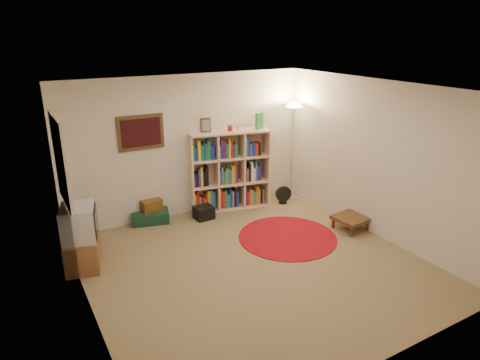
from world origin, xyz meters
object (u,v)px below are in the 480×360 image
object	(u,v)px
suitcase	(150,216)
side_table	(351,219)
floor_lamp	(294,120)
bookshelf	(228,171)
tv_stand	(81,238)
floor_fan	(283,195)

from	to	relation	value
suitcase	side_table	bearing A→B (deg)	-19.27
floor_lamp	bookshelf	bearing A→B (deg)	170.44
bookshelf	tv_stand	xyz separation A→B (m)	(-2.82, -0.90, -0.27)
floor_lamp	floor_fan	xyz separation A→B (m)	(-0.29, -0.16, -1.41)
floor_fan	suitcase	distance (m)	2.56
floor_lamp	tv_stand	distance (m)	4.33
tv_stand	suitcase	size ratio (longest dim) A/B	1.29
suitcase	side_table	xyz separation A→B (m)	(2.83, -1.98, 0.09)
tv_stand	side_table	world-z (taller)	tv_stand
side_table	suitcase	bearing A→B (deg)	145.02
bookshelf	floor_lamp	xyz separation A→B (m)	(1.30, -0.22, 0.87)
floor_lamp	suitcase	distance (m)	3.19
bookshelf	suitcase	distance (m)	1.63
bookshelf	floor_lamp	distance (m)	1.58
bookshelf	tv_stand	size ratio (longest dim) A/B	1.91
bookshelf	floor_fan	xyz separation A→B (m)	(1.01, -0.38, -0.54)
suitcase	tv_stand	bearing A→B (deg)	-127.09
floor_fan	tv_stand	bearing A→B (deg)	-155.78
tv_stand	floor_lamp	bearing A→B (deg)	24.17
floor_lamp	suitcase	xyz separation A→B (m)	(-2.81, 0.32, -1.48)
bookshelf	floor_fan	world-z (taller)	bookshelf
floor_lamp	suitcase	world-z (taller)	floor_lamp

